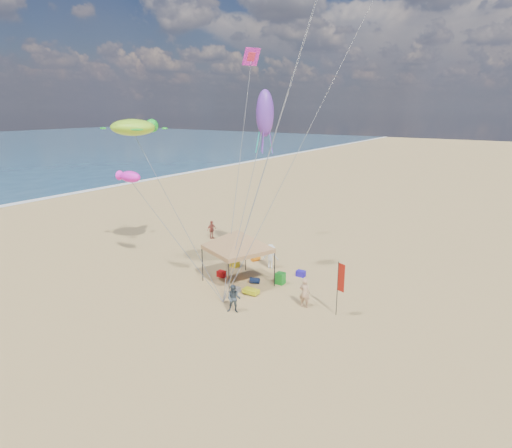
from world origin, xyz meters
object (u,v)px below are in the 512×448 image
(feather_flag, at_px, (340,281))
(cooler_blue, at_px, (301,274))
(canopy_tent, at_px, (238,232))
(person_near_a, at_px, (305,293))
(person_near_b, at_px, (234,299))
(person_far_a, at_px, (212,230))
(person_near_c, at_px, (270,256))
(cooler_red, at_px, (222,274))
(chair_green, at_px, (280,278))
(beach_cart, at_px, (251,291))
(chair_yellow, at_px, (235,262))

(feather_flag, xyz_separation_m, cooler_blue, (-4.13, 3.70, -1.77))
(canopy_tent, relative_size, person_near_a, 3.66)
(person_near_b, xyz_separation_m, person_far_a, (-9.27, 9.51, -0.00))
(canopy_tent, xyz_separation_m, cooler_blue, (2.65, 3.11, -3.08))
(canopy_tent, relative_size, cooler_blue, 10.96)
(canopy_tent, distance_m, person_near_b, 4.56)
(person_near_b, distance_m, person_near_c, 6.72)
(cooler_red, bearing_deg, canopy_tent, -10.88)
(chair_green, relative_size, beach_cart, 0.78)
(beach_cart, bearing_deg, chair_green, 74.96)
(person_far_a, bearing_deg, chair_green, -105.69)
(feather_flag, bearing_deg, chair_yellow, 162.22)
(canopy_tent, bearing_deg, person_near_c, 85.10)
(person_near_b, height_order, person_far_a, person_near_b)
(canopy_tent, xyz_separation_m, beach_cart, (1.55, -0.89, -3.07))
(feather_flag, height_order, person_near_c, feather_flag)
(cooler_blue, relative_size, person_near_a, 0.33)
(feather_flag, distance_m, beach_cart, 5.53)
(canopy_tent, distance_m, chair_yellow, 4.09)
(cooler_red, height_order, chair_yellow, chair_yellow)
(feather_flag, xyz_separation_m, person_near_b, (-4.73, -2.61, -1.20))
(canopy_tent, height_order, person_far_a, canopy_tent)
(person_far_a, bearing_deg, person_near_b, -123.73)
(person_near_a, bearing_deg, cooler_red, -19.45)
(cooler_red, bearing_deg, person_far_a, 133.58)
(canopy_tent, bearing_deg, cooler_red, 169.12)
(cooler_red, bearing_deg, beach_cart, -21.07)
(beach_cart, relative_size, person_near_c, 0.54)
(beach_cart, bearing_deg, cooler_blue, 74.57)
(cooler_blue, relative_size, person_near_b, 0.36)
(chair_yellow, distance_m, person_near_c, 2.46)
(chair_green, distance_m, person_near_a, 3.36)
(beach_cart, bearing_deg, person_near_a, 4.82)
(cooler_red, height_order, person_near_a, person_near_a)
(person_near_a, bearing_deg, person_near_b, 31.62)
(cooler_blue, bearing_deg, person_near_c, 175.87)
(person_near_c, bearing_deg, chair_yellow, 2.76)
(cooler_blue, xyz_separation_m, chair_green, (-0.49, -1.72, 0.16))
(person_near_c, bearing_deg, person_far_a, -46.41)
(chair_green, distance_m, chair_yellow, 4.10)
(cooler_red, relative_size, person_far_a, 0.36)
(feather_flag, xyz_separation_m, chair_yellow, (-8.65, 2.77, -1.61))
(chair_green, bearing_deg, cooler_red, -163.30)
(canopy_tent, height_order, beach_cart, canopy_tent)
(chair_green, distance_m, person_near_c, 2.71)
(canopy_tent, relative_size, cooler_red, 10.96)
(chair_yellow, relative_size, person_near_c, 0.42)
(person_near_a, distance_m, person_near_b, 3.80)
(person_near_b, height_order, person_near_c, person_near_c)
(beach_cart, distance_m, person_near_a, 3.35)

